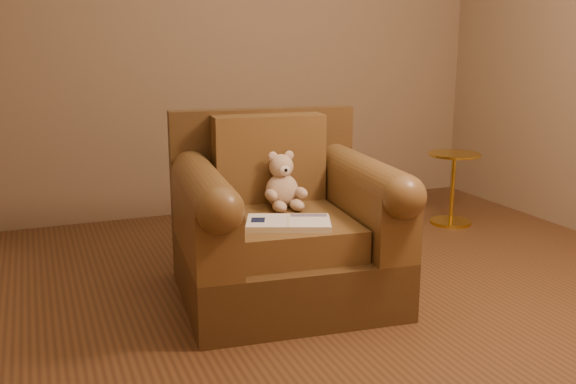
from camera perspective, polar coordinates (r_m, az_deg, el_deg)
name	(u,v)px	position (r m, az deg, el deg)	size (l,w,h in m)	color
floor	(360,297)	(3.45, 6.41, -9.25)	(4.00, 4.00, 0.00)	brown
armchair	(282,227)	(3.36, -0.55, -3.16)	(1.14, 1.10, 0.95)	#4B3319
teddy_bear	(283,186)	(3.39, -0.47, 0.53)	(0.22, 0.25, 0.31)	#CAAA8D
guidebook	(288,223)	(3.07, 0.03, -2.78)	(0.46, 0.37, 0.03)	beige
side_table	(453,186)	(4.82, 14.44, 0.52)	(0.38, 0.38, 0.53)	gold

